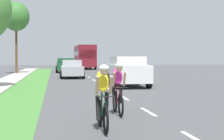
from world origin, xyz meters
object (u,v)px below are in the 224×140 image
at_px(sedan_silver, 72,69).
at_px(bus_maroon, 84,56).
at_px(cyclist_trailing, 118,88).
at_px(cyclist_lead, 103,97).
at_px(suv_white, 127,71).
at_px(street_tree_far, 16,17).
at_px(pickup_dark_green, 65,65).

xyz_separation_m(sedan_silver, bus_maroon, (3.07, 24.26, 1.21)).
distance_m(sedan_silver, bus_maroon, 24.48).
bearing_deg(cyclist_trailing, cyclist_lead, -108.65).
bearing_deg(suv_white, bus_maroon, 89.71).
bearing_deg(cyclist_lead, suv_white, 75.85).
distance_m(cyclist_lead, street_tree_far, 31.91).
bearing_deg(cyclist_trailing, street_tree_far, 101.64).
distance_m(cyclist_lead, suv_white, 13.08).
distance_m(sedan_silver, street_tree_far, 11.88).
relative_size(pickup_dark_green, street_tree_far, 0.67).
relative_size(suv_white, street_tree_far, 0.61).
relative_size(cyclist_lead, bus_maroon, 0.15).
height_order(pickup_dark_green, street_tree_far, street_tree_far).
xyz_separation_m(cyclist_lead, pickup_dark_green, (0.10, 33.19, 0.02)).
bearing_deg(suv_white, sedan_silver, 107.44).
distance_m(cyclist_lead, sedan_silver, 21.91).
xyz_separation_m(cyclist_trailing, suv_white, (2.43, 10.40, 0.14)).
height_order(suv_white, bus_maroon, bus_maroon).
height_order(cyclist_lead, sedan_silver, cyclist_lead).
height_order(suv_white, sedan_silver, suv_white).
bearing_deg(street_tree_far, sedan_silver, -59.17).
bearing_deg(sedan_silver, street_tree_far, 120.83).
xyz_separation_m(cyclist_trailing, bus_maroon, (2.60, 43.88, 1.17)).
bearing_deg(bus_maroon, sedan_silver, -97.22).
xyz_separation_m(suv_white, pickup_dark_green, (-3.10, 20.51, -0.12)).
distance_m(bus_maroon, street_tree_far, 17.83).
height_order(pickup_dark_green, bus_maroon, bus_maroon).
bearing_deg(pickup_dark_green, cyclist_lead, -90.17).
bearing_deg(sedan_silver, pickup_dark_green, 91.00).
bearing_deg(pickup_dark_green, sedan_silver, -89.00).
xyz_separation_m(sedan_silver, pickup_dark_green, (-0.20, 11.28, 0.06)).
bearing_deg(sedan_silver, cyclist_lead, -90.78).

